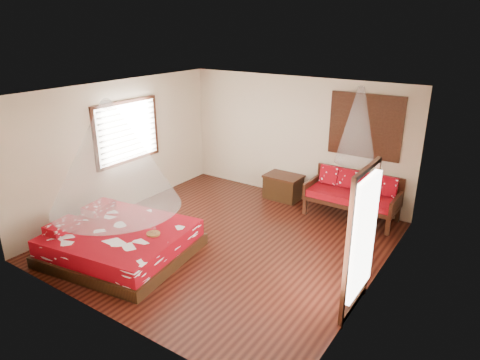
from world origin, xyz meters
name	(u,v)px	position (x,y,z in m)	size (l,w,h in m)	color
room	(225,171)	(0.00, 0.00, 1.40)	(5.54, 5.54, 2.84)	black
bed	(120,242)	(-1.23, -1.47, 0.25)	(2.58, 2.39, 0.65)	black
daybed	(353,193)	(1.59, 2.39, 0.52)	(1.89, 0.84, 0.97)	black
storage_chest	(283,187)	(-0.10, 2.45, 0.29)	(0.84, 0.62, 0.57)	black
shutter_panel	(365,126)	(1.59, 2.72, 1.90)	(1.52, 0.06, 1.32)	black
window_left	(127,132)	(-2.71, 0.20, 1.70)	(0.10, 1.74, 1.34)	black
glazed_door	(359,241)	(2.72, -0.60, 1.07)	(0.08, 1.02, 2.16)	black
wine_tray	(153,232)	(-0.60, -1.27, 0.55)	(0.23, 0.23, 0.19)	brown
mosquito_net_main	(112,156)	(-1.21, -1.47, 1.85)	(2.17, 2.17, 1.80)	white
mosquito_net_daybed	(358,126)	(1.59, 2.25, 2.00)	(0.80, 0.80, 1.50)	white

